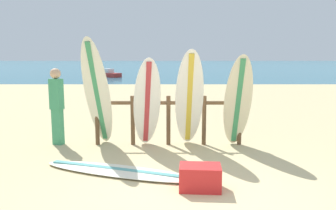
{
  "coord_description": "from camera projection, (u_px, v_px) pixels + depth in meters",
  "views": [
    {
      "loc": [
        -0.36,
        -4.27,
        1.96
      ],
      "look_at": [
        -0.35,
        3.26,
        0.83
      ],
      "focal_mm": 36.39,
      "sensor_mm": 36.0,
      "label": 1
    }
  ],
  "objects": [
    {
      "name": "ground_plane",
      "position": [
        195.0,
        203.0,
        4.52
      ],
      "size": [
        120.0,
        120.0,
        0.0
      ],
      "primitive_type": "plane",
      "color": "#CCB784"
    },
    {
      "name": "ocean_water",
      "position": [
        170.0,
        65.0,
        61.88
      ],
      "size": [
        120.0,
        80.0,
        0.01
      ],
      "primitive_type": "cube",
      "color": "teal",
      "rests_on": "ground"
    },
    {
      "name": "surfboard_rack",
      "position": [
        168.0,
        115.0,
        7.35
      ],
      "size": [
        3.19,
        0.09,
        1.07
      ],
      "color": "brown",
      "rests_on": "ground"
    },
    {
      "name": "surfboard_leaning_far_left",
      "position": [
        97.0,
        93.0,
        7.02
      ],
      "size": [
        0.67,
        1.12,
        2.31
      ],
      "color": "silver",
      "rests_on": "ground"
    },
    {
      "name": "surfboard_leaning_left",
      "position": [
        147.0,
        103.0,
        7.02
      ],
      "size": [
        0.71,
        0.94,
        1.91
      ],
      "color": "white",
      "rests_on": "ground"
    },
    {
      "name": "surfboard_leaning_center_left",
      "position": [
        189.0,
        99.0,
        7.01
      ],
      "size": [
        0.6,
        1.03,
        2.07
      ],
      "color": "white",
      "rests_on": "ground"
    },
    {
      "name": "surfboard_leaning_center",
      "position": [
        237.0,
        102.0,
        6.99
      ],
      "size": [
        0.57,
        0.87,
        1.97
      ],
      "color": "beige",
      "rests_on": "ground"
    },
    {
      "name": "surfboard_lying_on_sand",
      "position": [
        121.0,
        171.0,
        5.64
      ],
      "size": [
        2.88,
        1.47,
        0.08
      ],
      "color": "silver",
      "rests_on": "ground"
    },
    {
      "name": "beachgoer_standing",
      "position": [
        56.0,
        103.0,
        7.33
      ],
      "size": [
        0.31,
        0.25,
        1.66
      ],
      "color": "#3F9966",
      "rests_on": "ground"
    },
    {
      "name": "small_boat_offshore",
      "position": [
        107.0,
        74.0,
        29.47
      ],
      "size": [
        2.59,
        2.26,
        0.71
      ],
      "color": "#B22D28",
      "rests_on": "ocean_water"
    },
    {
      "name": "cooler_box",
      "position": [
        200.0,
        177.0,
        4.95
      ],
      "size": [
        0.63,
        0.44,
        0.36
      ],
      "primitive_type": "cube",
      "rotation": [
        0.0,
        0.0,
        -0.07
      ],
      "color": "red",
      "rests_on": "ground"
    }
  ]
}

